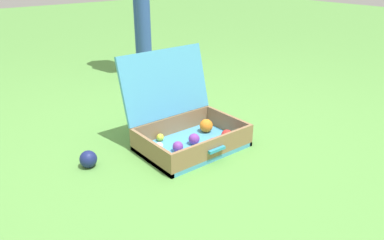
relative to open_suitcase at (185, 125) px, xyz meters
The scene contains 3 objects.
ground_plane 0.12m from the open_suitcase, 123.53° to the right, with size 16.00×16.00×0.00m, color #569342.
open_suitcase is the anchor object (origin of this frame).
stray_ball_on_grass 0.58m from the open_suitcase, 169.34° to the left, with size 0.09×0.09×0.09m, color navy.
Camera 1 is at (-1.21, -1.57, 1.02)m, focal length 34.98 mm.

